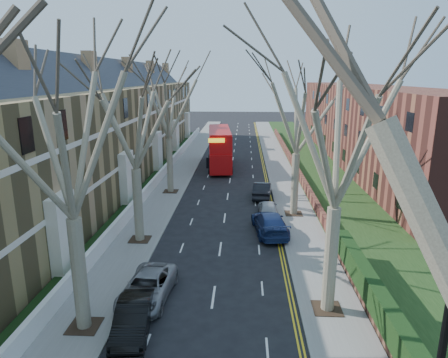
# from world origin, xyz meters

# --- Properties ---
(pavement_left) EXTENTS (3.00, 102.00, 0.12)m
(pavement_left) POSITION_xyz_m (-6.00, 39.00, 0.06)
(pavement_left) COLOR slate
(pavement_left) RESTS_ON ground
(pavement_right) EXTENTS (3.00, 102.00, 0.12)m
(pavement_right) POSITION_xyz_m (6.00, 39.00, 0.06)
(pavement_right) COLOR slate
(pavement_right) RESTS_ON ground
(terrace_left) EXTENTS (9.70, 78.00, 13.60)m
(terrace_left) POSITION_xyz_m (-13.65, 31.00, 5.53)
(terrace_left) COLOR olive
(terrace_left) RESTS_ON ground
(flats_right) EXTENTS (13.97, 54.00, 10.00)m
(flats_right) POSITION_xyz_m (17.46, 43.00, 4.98)
(flats_right) COLOR brown
(flats_right) RESTS_ON ground
(front_wall_left) EXTENTS (0.30, 78.00, 1.00)m
(front_wall_left) POSITION_xyz_m (-7.65, 31.00, 0.62)
(front_wall_left) COLOR white
(front_wall_left) RESTS_ON ground
(grass_verge_right) EXTENTS (6.00, 102.00, 0.06)m
(grass_verge_right) POSITION_xyz_m (10.50, 39.00, 0.15)
(grass_verge_right) COLOR #193212
(grass_verge_right) RESTS_ON ground
(tree_left_mid) EXTENTS (10.50, 10.50, 14.71)m
(tree_left_mid) POSITION_xyz_m (-5.70, 6.00, 9.56)
(tree_left_mid) COLOR #6E634F
(tree_left_mid) RESTS_ON ground
(tree_left_far) EXTENTS (10.15, 10.15, 14.22)m
(tree_left_far) POSITION_xyz_m (-5.70, 16.00, 9.24)
(tree_left_far) COLOR #6E634F
(tree_left_far) RESTS_ON ground
(tree_left_dist) EXTENTS (10.50, 10.50, 14.71)m
(tree_left_dist) POSITION_xyz_m (-5.70, 28.00, 9.56)
(tree_left_dist) COLOR #6E634F
(tree_left_dist) RESTS_ON ground
(tree_right_mid) EXTENTS (10.50, 10.50, 14.71)m
(tree_right_mid) POSITION_xyz_m (5.70, 8.00, 9.56)
(tree_right_mid) COLOR #6E634F
(tree_right_mid) RESTS_ON ground
(tree_right_far) EXTENTS (10.15, 10.15, 14.22)m
(tree_right_far) POSITION_xyz_m (5.70, 22.00, 9.24)
(tree_right_far) COLOR #6E634F
(tree_right_far) RESTS_ON ground
(double_decker_bus) EXTENTS (3.59, 11.54, 4.74)m
(double_decker_bus) POSITION_xyz_m (-1.53, 39.52, 2.33)
(double_decker_bus) COLOR #B10C0D
(double_decker_bus) RESTS_ON ground
(car_left_mid) EXTENTS (1.92, 4.36, 1.39)m
(car_left_mid) POSITION_xyz_m (-3.38, 5.87, 0.70)
(car_left_mid) COLOR black
(car_left_mid) RESTS_ON ground
(car_left_far) EXTENTS (2.62, 5.07, 1.37)m
(car_left_far) POSITION_xyz_m (-3.37, 8.60, 0.68)
(car_left_far) COLOR gray
(car_left_far) RESTS_ON ground
(car_right_near) EXTENTS (2.85, 5.64, 1.57)m
(car_right_near) POSITION_xyz_m (3.48, 17.97, 0.78)
(car_right_near) COLOR navy
(car_right_near) RESTS_ON ground
(car_right_mid) EXTENTS (1.57, 3.87, 1.32)m
(car_right_mid) POSITION_xyz_m (3.56, 21.69, 0.66)
(car_right_mid) COLOR #9EA1A6
(car_right_mid) RESTS_ON ground
(car_right_far) EXTENTS (2.03, 4.70, 1.51)m
(car_right_far) POSITION_xyz_m (3.29, 26.87, 0.75)
(car_right_far) COLOR black
(car_right_far) RESTS_ON ground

